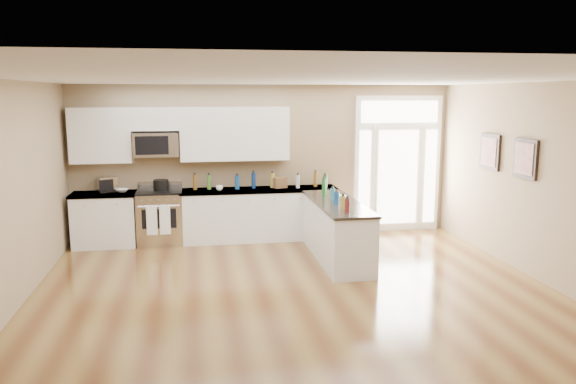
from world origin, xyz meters
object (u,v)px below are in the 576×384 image
Objects in this scene: peninsula_cabinet at (337,233)px; stockpot at (161,185)px; toaster_oven at (107,184)px; kitchen_range at (160,217)px.

peninsula_cabinet is 8.64× the size of stockpot.
stockpot is at bearing -29.07° from toaster_oven.
toaster_oven reaches higher than stockpot.
toaster_oven reaches higher than peninsula_cabinet.
stockpot reaches higher than peninsula_cabinet.
stockpot is 0.86× the size of toaster_oven.
kitchen_range reaches higher than peninsula_cabinet.
toaster_oven is at bearing 174.70° from stockpot.
toaster_oven is at bearing 171.70° from kitchen_range.
toaster_oven is (-0.92, 0.09, 0.02)m from stockpot.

